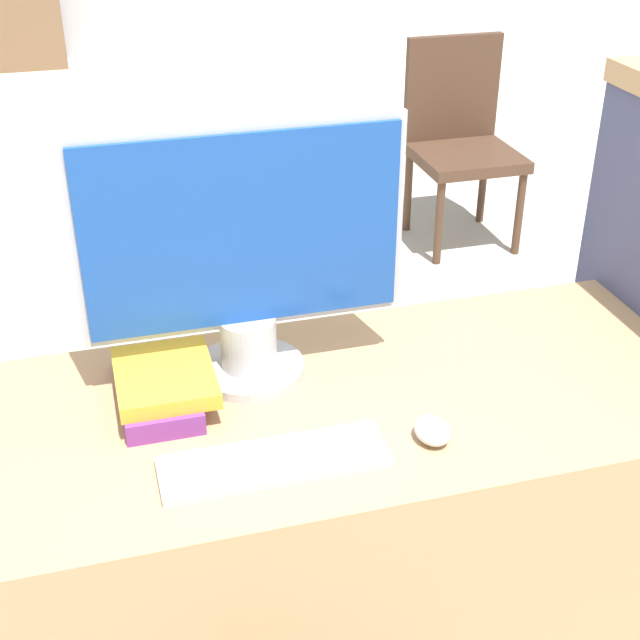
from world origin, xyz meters
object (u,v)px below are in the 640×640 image
(monitor, at_px, (244,257))
(book_stack, at_px, (160,384))
(far_chair, at_px, (460,133))
(keyboard, at_px, (274,461))
(mouse, at_px, (432,431))

(monitor, relative_size, book_stack, 2.20)
(far_chair, bearing_deg, keyboard, -125.18)
(monitor, height_order, mouse, monitor)
(monitor, height_order, book_stack, monitor)
(keyboard, relative_size, book_stack, 1.40)
(monitor, relative_size, keyboard, 1.57)
(keyboard, bearing_deg, monitor, 86.34)
(mouse, distance_m, book_stack, 0.51)
(monitor, bearing_deg, keyboard, -93.66)
(keyboard, distance_m, mouse, 0.29)
(book_stack, height_order, far_chair, far_chair)
(book_stack, bearing_deg, far_chair, 53.84)
(keyboard, relative_size, mouse, 4.83)
(mouse, bearing_deg, book_stack, 150.62)
(monitor, xyz_separation_m, keyboard, (-0.02, -0.30, -0.25))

